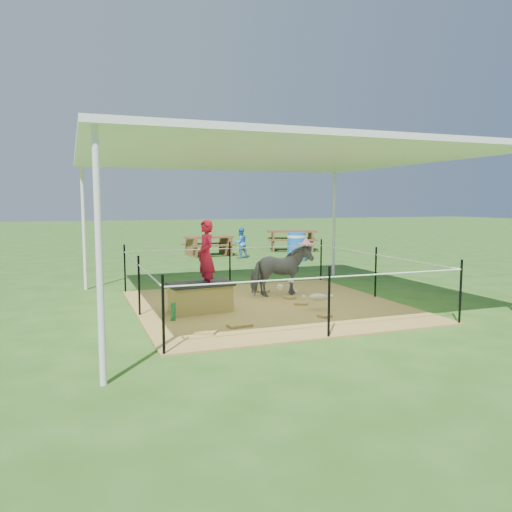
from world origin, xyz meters
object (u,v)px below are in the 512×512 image
object	(u,v)px
trash_barrel	(297,247)
distant_person	(241,243)
picnic_table_near	(209,246)
woman	(206,250)
straw_bale	(201,299)
foal	(318,296)
green_bottle	(173,312)
pony	(281,271)
picnic_table_far	(292,241)

from	to	relation	value
trash_barrel	distant_person	bearing A→B (deg)	134.67
picnic_table_near	distant_person	bearing A→B (deg)	-59.60
woman	distant_person	size ratio (longest dim) A/B	1.17
straw_bale	foal	xyz separation A→B (m)	(1.92, -0.55, 0.02)
straw_bale	green_bottle	bearing A→B (deg)	-140.71
pony	picnic_table_far	size ratio (longest dim) A/B	0.63
picnic_table_near	picnic_table_far	size ratio (longest dim) A/B	0.87
pony	distant_person	distance (m)	6.99
green_bottle	pony	size ratio (longest dim) A/B	0.23
woman	pony	size ratio (longest dim) A/B	1.01
green_bottle	picnic_table_near	world-z (taller)	picnic_table_near
woman	picnic_table_near	xyz separation A→B (m)	(2.39, 8.79, -0.73)
green_bottle	picnic_table_far	bearing A→B (deg)	56.64
picnic_table_near	distant_person	size ratio (longest dim) A/B	1.60
straw_bale	picnic_table_far	size ratio (longest dim) A/B	0.53
straw_bale	pony	xyz separation A→B (m)	(1.83, 0.85, 0.28)
green_bottle	picnic_table_far	distance (m)	11.88
green_bottle	distant_person	distance (m)	9.01
green_bottle	picnic_table_near	bearing A→B (deg)	71.78
woman	pony	distance (m)	2.00
straw_bale	distant_person	xyz separation A→B (m)	(3.30, 7.69, 0.26)
green_bottle	pony	xyz separation A→B (m)	(2.38, 1.30, 0.36)
pony	trash_barrel	world-z (taller)	pony
woman	picnic_table_near	distance (m)	9.14
green_bottle	foal	distance (m)	2.47
green_bottle	foal	size ratio (longest dim) A/B	0.31
straw_bale	foal	distance (m)	2.00
pony	picnic_table_far	distance (m)	9.57
picnic_table_near	trash_barrel	bearing A→B (deg)	-54.52
woman	straw_bale	bearing A→B (deg)	-95.44
straw_bale	woman	distance (m)	0.82
woman	green_bottle	size ratio (longest dim) A/B	4.32
green_bottle	pony	world-z (taller)	pony
pony	picnic_table_near	distance (m)	7.97
picnic_table_near	distant_person	xyz separation A→B (m)	(0.80, -1.10, 0.17)
pony	foal	bearing A→B (deg)	-178.73
picnic_table_far	green_bottle	bearing A→B (deg)	-103.65
picnic_table_far	distant_person	world-z (taller)	distant_person
woman	picnic_table_far	world-z (taller)	woman
foal	distant_person	xyz separation A→B (m)	(1.38, 8.24, 0.24)
foal	picnic_table_far	distance (m)	10.81
straw_bale	picnic_table_far	world-z (taller)	picnic_table_far
pony	distant_person	bearing A→B (deg)	-14.54
green_bottle	foal	bearing A→B (deg)	-2.32
trash_barrel	picnic_table_far	distance (m)	3.44
distant_person	straw_bale	bearing A→B (deg)	53.45
woman	picnic_table_far	bearing A→B (deg)	142.71
straw_bale	green_bottle	size ratio (longest dim) A/B	3.60
straw_bale	distant_person	world-z (taller)	distant_person
trash_barrel	woman	bearing A→B (deg)	-126.20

